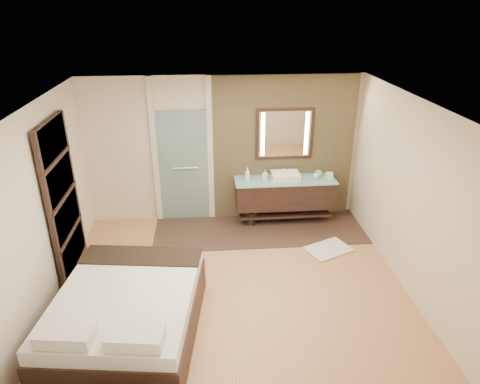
{
  "coord_description": "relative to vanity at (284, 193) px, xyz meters",
  "views": [
    {
      "loc": [
        -0.34,
        -5.2,
        3.9
      ],
      "look_at": [
        0.16,
        0.6,
        1.24
      ],
      "focal_mm": 32.0,
      "sensor_mm": 36.0,
      "label": 1
    }
  ],
  "objects": [
    {
      "name": "floor",
      "position": [
        -1.1,
        -1.92,
        -0.58
      ],
      "size": [
        5.0,
        5.0,
        0.0
      ],
      "primitive_type": "plane",
      "color": "#AF7949",
      "rests_on": "ground"
    },
    {
      "name": "tile_strip",
      "position": [
        -0.5,
        -0.32,
        -0.57
      ],
      "size": [
        3.8,
        1.3,
        0.01
      ],
      "primitive_type": "cube",
      "color": "#3B2720",
      "rests_on": "floor"
    },
    {
      "name": "stone_wall",
      "position": [
        0.0,
        0.29,
        0.77
      ],
      "size": [
        2.6,
        0.08,
        2.7
      ],
      "primitive_type": "cube",
      "color": "#A08A5B",
      "rests_on": "floor"
    },
    {
      "name": "vanity",
      "position": [
        0.0,
        0.0,
        0.0
      ],
      "size": [
        1.85,
        0.55,
        0.88
      ],
      "color": "black",
      "rests_on": "stone_wall"
    },
    {
      "name": "mirror_unit",
      "position": [
        0.0,
        0.24,
        1.07
      ],
      "size": [
        1.06,
        0.04,
        0.96
      ],
      "color": "black",
      "rests_on": "stone_wall"
    },
    {
      "name": "frosted_door",
      "position": [
        -1.85,
        0.28,
        0.56
      ],
      "size": [
        1.1,
        0.12,
        2.7
      ],
      "color": "#A6D3CF",
      "rests_on": "floor"
    },
    {
      "name": "shoji_partition",
      "position": [
        -3.53,
        -1.32,
        0.63
      ],
      "size": [
        0.06,
        1.2,
        2.4
      ],
      "color": "black",
      "rests_on": "floor"
    },
    {
      "name": "bed",
      "position": [
        -2.47,
        -2.82,
        -0.25
      ],
      "size": [
        1.93,
        2.29,
        0.8
      ],
      "rotation": [
        0.0,
        0.0,
        -0.13
      ],
      "color": "black",
      "rests_on": "floor"
    },
    {
      "name": "bath_mat",
      "position": [
        0.58,
        -1.09,
        -0.56
      ],
      "size": [
        0.86,
        0.75,
        0.02
      ],
      "primitive_type": "cube",
      "rotation": [
        0.0,
        0.0,
        0.42
      ],
      "color": "silver",
      "rests_on": "floor"
    },
    {
      "name": "waste_bin",
      "position": [
        -0.63,
        -0.07,
        -0.45
      ],
      "size": [
        0.21,
        0.21,
        0.26
      ],
      "primitive_type": "cylinder",
      "rotation": [
        0.0,
        0.0,
        0.01
      ],
      "color": "black",
      "rests_on": "floor"
    },
    {
      "name": "tissue_box",
      "position": [
        0.82,
        -0.02,
        0.33
      ],
      "size": [
        0.14,
        0.14,
        0.1
      ],
      "primitive_type": "cube",
      "rotation": [
        0.0,
        0.0,
        -0.2
      ],
      "color": "silver",
      "rests_on": "vanity"
    },
    {
      "name": "soap_bottle_a",
      "position": [
        -0.7,
        0.01,
        0.4
      ],
      "size": [
        0.1,
        0.1,
        0.24
      ],
      "primitive_type": "imported",
      "rotation": [
        0.0,
        0.0,
        0.13
      ],
      "color": "white",
      "rests_on": "vanity"
    },
    {
      "name": "soap_bottle_b",
      "position": [
        -0.37,
        0.0,
        0.38
      ],
      "size": [
        0.1,
        0.1,
        0.19
      ],
      "primitive_type": "imported",
      "rotation": [
        0.0,
        0.0,
        -0.22
      ],
      "color": "#B2B2B2",
      "rests_on": "vanity"
    },
    {
      "name": "soap_bottle_c",
      "position": [
        0.57,
        -0.03,
        0.36
      ],
      "size": [
        0.13,
        0.13,
        0.15
      ],
      "primitive_type": "imported",
      "rotation": [
        0.0,
        0.0,
        -0.12
      ],
      "color": "#A3CDCA",
      "rests_on": "vanity"
    },
    {
      "name": "cup",
      "position": [
        0.64,
        0.1,
        0.33
      ],
      "size": [
        0.13,
        0.13,
        0.1
      ],
      "primitive_type": "imported",
      "rotation": [
        0.0,
        0.0,
        -0.04
      ],
      "color": "silver",
      "rests_on": "vanity"
    }
  ]
}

